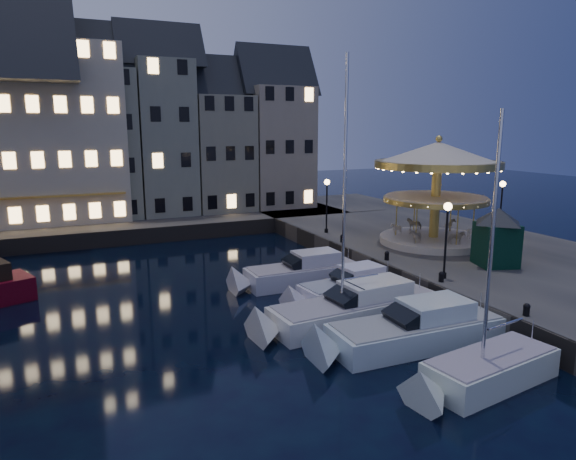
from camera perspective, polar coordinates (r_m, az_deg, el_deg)
name	(u,v)px	position (r m, az deg, el deg)	size (l,w,h in m)	color
ground	(337,327)	(25.07, 5.50, -10.71)	(160.00, 160.00, 0.00)	black
quay_east	(472,256)	(37.62, 19.72, -2.76)	(16.00, 56.00, 1.30)	#474442
quay_north	(106,226)	(49.06, -19.52, 0.44)	(44.00, 12.00, 1.30)	#474442
quaywall_e	(374,269)	(32.71, 9.50, -4.31)	(0.15, 44.00, 1.30)	#47423A
quaywall_n	(139,237)	(43.40, -16.21, -0.72)	(48.00, 0.15, 1.30)	#47423A
streetlamp_b	(447,229)	(28.80, 17.21, 0.08)	(0.44, 0.44, 4.17)	black
streetlamp_c	(327,198)	(39.78, 4.33, 3.56)	(0.44, 0.44, 4.17)	black
streetlamp_d	(501,200)	(41.56, 22.63, 3.05)	(0.44, 0.44, 4.17)	black
bollard_a	(527,309)	(24.93, 24.98, -7.97)	(0.30, 0.30, 0.57)	black
bollard_b	(441,276)	(28.60, 16.68, -4.94)	(0.30, 0.30, 0.57)	black
bollard_c	(387,255)	(32.40, 10.92, -2.77)	(0.30, 0.30, 0.57)	black
bollard_d	(342,238)	(36.90, 6.04, -0.89)	(0.30, 0.30, 0.57)	black
townhouse_nb	(24,140)	(50.21, -27.27, 8.85)	(6.16, 8.00, 13.80)	slate
townhouse_nc	(98,134)	(50.27, -20.34, 9.97)	(6.82, 8.00, 14.80)	gray
townhouse_nd	(162,128)	(51.00, -13.82, 10.92)	(5.50, 8.00, 15.80)	gray
townhouse_ne	(218,144)	(52.30, -7.79, 9.49)	(6.16, 8.00, 12.80)	gray
townhouse_nf	(274,138)	(54.31, -1.57, 10.19)	(6.82, 8.00, 13.80)	gray
hotel_corner	(23,122)	(50.19, -27.37, 10.56)	(17.60, 9.00, 16.80)	beige
motorboat_a	(481,374)	(20.73, 20.62, -14.72)	(6.59, 2.90, 10.85)	silver
motorboat_b	(409,332)	(23.31, 13.28, -11.02)	(8.93, 2.84, 2.15)	silver
motorboat_c	(350,310)	(25.34, 6.94, -8.84)	(9.92, 3.18, 13.15)	silver
motorboat_d	(344,292)	(28.19, 6.29, -6.82)	(6.84, 2.76, 2.15)	silver
motorboat_e	(297,274)	(31.19, 1.02, -4.94)	(8.05, 2.35, 2.15)	silver
carousel	(437,173)	(37.16, 16.24, 6.09)	(8.62, 8.62, 7.54)	beige
ticket_kiosk	(498,227)	(32.57, 22.26, 0.33)	(3.37, 3.37, 3.94)	black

